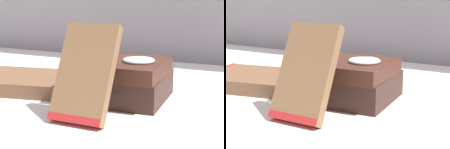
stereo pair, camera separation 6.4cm
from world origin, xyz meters
The scene contains 7 objects.
ground_plane centered at (0.00, 0.00, 0.00)m, with size 3.00×3.00×0.00m, color white.
book_flat_bottom centered at (-0.01, 0.03, 0.03)m, with size 0.20×0.17×0.05m.
book_flat_top centered at (0.00, 0.02, 0.07)m, with size 0.18×0.16×0.03m.
book_side_left centered at (-0.23, 0.02, 0.01)m, with size 0.26×0.21×0.03m.
book_leaning_front centered at (0.00, -0.10, 0.07)m, with size 0.10×0.09×0.16m.
pocket_watch centered at (0.05, 0.02, 0.08)m, with size 0.06×0.06×0.01m.
reading_glasses centered at (-0.03, 0.18, 0.00)m, with size 0.10×0.06×0.00m.
Camera 1 is at (0.29, -0.62, 0.21)m, focal length 60.00 mm.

